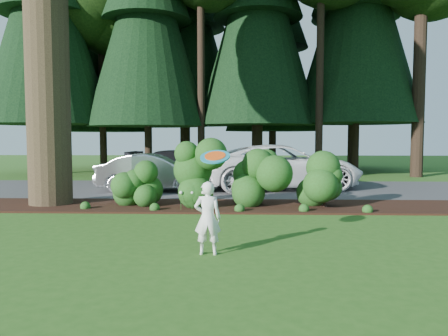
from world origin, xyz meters
The scene contains 11 objects.
ground centered at (0.00, 0.00, 0.00)m, with size 80.00×80.00×0.00m, color #255217.
mulch_bed centered at (0.00, 3.25, 0.03)m, with size 16.00×2.50×0.05m, color black.
driveway centered at (0.00, 7.50, 0.01)m, with size 22.00×6.00×0.03m, color #38383A.
shrub_row centered at (0.77, 3.14, 0.81)m, with size 6.53×1.60×1.61m.
lily_cluster centered at (-0.30, 2.40, 0.50)m, with size 0.69×0.09×0.57m.
tree_wall centered at (0.25, 16.38, 9.50)m, with size 25.66×12.15×17.09m.
car_silver_wagon centered at (-2.14, 6.66, 0.72)m, with size 1.45×4.17×1.37m, color silver.
car_white_suv centered at (2.63, 7.52, 0.88)m, with size 2.82×6.11×1.70m, color white.
car_dark_suv centered at (-1.33, 9.45, 0.74)m, with size 2.00×4.91×1.42m, color black.
child centered at (0.43, -1.89, 0.63)m, with size 0.46×0.30×1.26m, color white.
frisbee centered at (0.54, -1.52, 1.66)m, with size 0.55×0.50×0.26m.
Camera 1 is at (0.95, -9.24, 2.00)m, focal length 35.00 mm.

